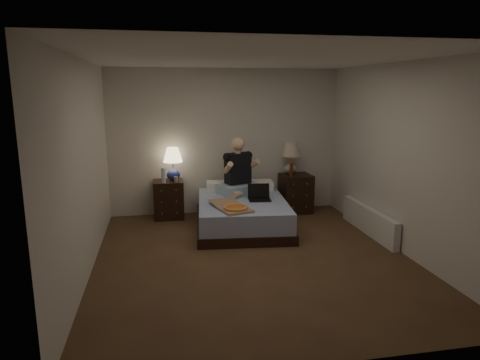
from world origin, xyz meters
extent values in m
cube|color=brown|center=(0.00, 0.00, 0.00)|extent=(4.00, 4.50, 0.00)
cube|color=white|center=(0.00, 0.00, 2.50)|extent=(4.00, 4.50, 0.00)
cube|color=silver|center=(0.00, 2.25, 1.25)|extent=(4.00, 0.00, 2.50)
cube|color=silver|center=(0.00, -2.25, 1.25)|extent=(4.00, 0.00, 2.50)
cube|color=silver|center=(-2.00, 0.00, 1.25)|extent=(0.00, 4.50, 2.50)
cube|color=silver|center=(2.00, 0.00, 1.25)|extent=(0.00, 4.50, 2.50)
cube|color=#5C76B9|center=(0.11, 1.28, 0.22)|extent=(1.51, 1.92, 0.45)
cube|color=black|center=(-1.01, 2.03, 0.32)|extent=(0.50, 0.45, 0.64)
cube|color=black|center=(1.21, 1.97, 0.34)|extent=(0.54, 0.49, 0.68)
cylinder|color=white|center=(-1.09, 1.88, 0.77)|extent=(0.07, 0.07, 0.25)
cylinder|color=beige|center=(-0.89, 1.86, 0.69)|extent=(0.07, 0.07, 0.10)
cylinder|color=#56280C|center=(-1.08, 1.90, 0.76)|extent=(0.06, 0.06, 0.23)
cylinder|color=#60220D|center=(1.08, 1.84, 0.79)|extent=(0.06, 0.06, 0.23)
cube|color=silver|center=(1.93, 0.63, 0.20)|extent=(0.10, 1.60, 0.40)
camera|label=1|loc=(-1.14, -5.08, 2.14)|focal=32.00mm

